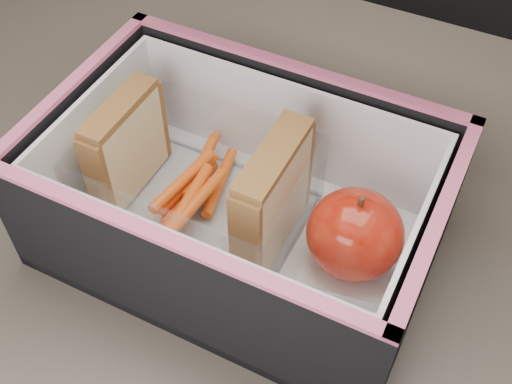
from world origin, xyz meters
TOP-DOWN VIEW (x-y plane):
  - kitchen_table at (0.00, 0.00)m, footprint 1.20×0.80m
  - lunch_bag at (-0.01, -0.03)m, footprint 0.33×0.35m
  - plastic_tub at (-0.06, -0.03)m, footprint 0.19×0.14m
  - sandwich_left at (-0.13, -0.03)m, footprint 0.02×0.09m
  - sandwich_right at (0.01, -0.03)m, footprint 0.03×0.10m
  - carrot_sticks at (-0.07, -0.03)m, footprint 0.05×0.14m
  - paper_napkin at (0.08, -0.02)m, footprint 0.08×0.09m
  - red_apple at (0.09, -0.03)m, footprint 0.10×0.10m

SIDE VIEW (x-z plane):
  - kitchen_table at x=0.00m, z-range 0.28..1.03m
  - paper_napkin at x=0.08m, z-range 0.77..0.77m
  - carrot_sticks at x=-0.07m, z-range 0.77..0.80m
  - plastic_tub at x=-0.06m, z-range 0.77..0.84m
  - red_apple at x=0.09m, z-range 0.77..0.85m
  - sandwich_left at x=-0.13m, z-range 0.77..0.87m
  - lunch_bag at x=-0.01m, z-range 0.67..0.97m
  - sandwich_right at x=0.01m, z-range 0.77..0.88m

